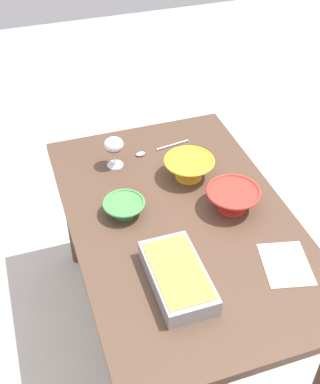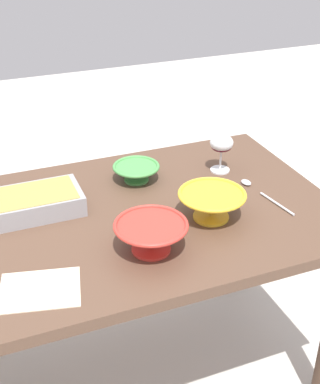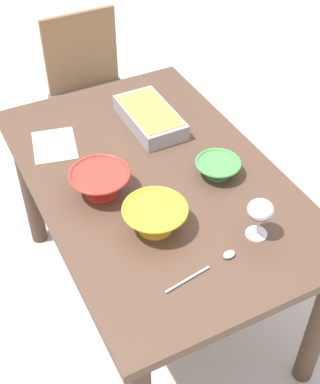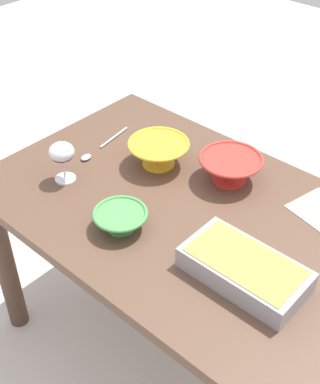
# 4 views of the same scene
# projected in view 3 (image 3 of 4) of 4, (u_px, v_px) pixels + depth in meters

# --- Properties ---
(ground_plane) EXTENTS (8.00, 8.00, 0.00)m
(ground_plane) POSITION_uv_depth(u_px,v_px,m) (156.00, 298.00, 2.51)
(ground_plane) COLOR beige
(dining_table) EXTENTS (1.37, 0.87, 0.75)m
(dining_table) POSITION_uv_depth(u_px,v_px,m) (155.00, 200.00, 2.08)
(dining_table) COLOR brown
(dining_table) RESTS_ON ground_plane
(chair) EXTENTS (0.45, 0.43, 0.89)m
(chair) POSITION_uv_depth(u_px,v_px,m) (92.00, 92.00, 2.92)
(chair) COLOR #595959
(chair) RESTS_ON ground_plane
(wine_glass) EXTENTS (0.09, 0.09, 0.15)m
(wine_glass) POSITION_uv_depth(u_px,v_px,m) (260.00, 212.00, 1.71)
(wine_glass) COLOR white
(wine_glass) RESTS_ON dining_table
(casserole_dish) EXTENTS (0.35, 0.18, 0.07)m
(casserole_dish) POSITION_uv_depth(u_px,v_px,m) (150.00, 116.00, 2.22)
(casserole_dish) COLOR #99999E
(casserole_dish) RESTS_ON dining_table
(mixing_bowl) EXTENTS (0.22, 0.22, 0.09)m
(mixing_bowl) POSITION_uv_depth(u_px,v_px,m) (155.00, 217.00, 1.77)
(mixing_bowl) COLOR yellow
(mixing_bowl) RESTS_ON dining_table
(small_bowl) EXTENTS (0.17, 0.17, 0.06)m
(small_bowl) POSITION_uv_depth(u_px,v_px,m) (218.00, 167.00, 1.98)
(small_bowl) COLOR #4C994C
(small_bowl) RESTS_ON dining_table
(serving_bowl) EXTENTS (0.22, 0.22, 0.09)m
(serving_bowl) POSITION_uv_depth(u_px,v_px,m) (100.00, 182.00, 1.90)
(serving_bowl) COLOR red
(serving_bowl) RESTS_ON dining_table
(serving_spoon) EXTENTS (0.06, 0.27, 0.01)m
(serving_spoon) POSITION_uv_depth(u_px,v_px,m) (214.00, 263.00, 1.68)
(serving_spoon) COLOR silver
(serving_spoon) RESTS_ON dining_table
(napkin) EXTENTS (0.24, 0.21, 0.00)m
(napkin) POSITION_uv_depth(u_px,v_px,m) (54.00, 145.00, 2.13)
(napkin) COLOR beige
(napkin) RESTS_ON dining_table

